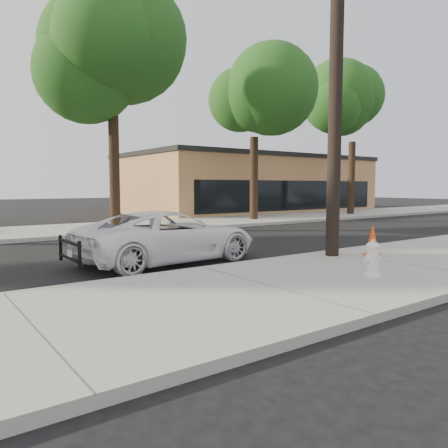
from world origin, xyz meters
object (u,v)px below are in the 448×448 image
(utility_pole, at_px, (336,75))
(traffic_cone, at_px, (372,240))
(fire_hydrant, at_px, (372,260))
(police_cruiser, at_px, (169,236))

(utility_pole, xyz_separation_m, traffic_cone, (0.93, -0.54, -4.16))
(utility_pole, xyz_separation_m, fire_hydrant, (-1.45, -2.23, -4.21))
(police_cruiser, relative_size, fire_hydrant, 6.80)
(utility_pole, bearing_deg, fire_hydrant, -123.09)
(utility_pole, distance_m, traffic_cone, 4.30)
(fire_hydrant, height_order, traffic_cone, traffic_cone)
(police_cruiser, xyz_separation_m, traffic_cone, (4.42, -2.89, -0.12))
(utility_pole, relative_size, police_cruiser, 1.90)
(police_cruiser, relative_size, traffic_cone, 5.96)
(utility_pole, relative_size, traffic_cone, 11.31)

